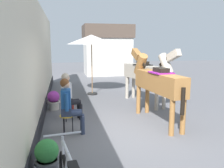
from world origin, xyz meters
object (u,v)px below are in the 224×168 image
flower_planter_farthest (54,100)px  cafe_parasol (92,40)px  seated_visitor_far (69,94)px  saddled_horse_far (146,73)px  flower_planter_nearest (47,157)px  saddled_horse_near (156,81)px  seated_visitor_near (69,103)px  satchel_bag (71,106)px

flower_planter_farthest → cafe_parasol: bearing=53.3°
seated_visitor_far → saddled_horse_far: size_ratio=0.47×
seated_visitor_far → flower_planter_nearest: (-0.45, -2.89, -0.44)m
flower_planter_nearest → flower_planter_farthest: 4.13m
saddled_horse_near → seated_visitor_near: bearing=-169.1°
cafe_parasol → satchel_bag: bearing=-114.5°
saddled_horse_near → satchel_bag: (-2.33, 1.78, -1.06)m
saddled_horse_near → flower_planter_nearest: size_ratio=4.68×
satchel_bag → seated_visitor_near: bearing=-12.4°
flower_planter_nearest → saddled_horse_near: bearing=38.5°
seated_visitor_near → seated_visitor_far: size_ratio=1.00×
seated_visitor_near → seated_visitor_far: same height
saddled_horse_near → saddled_horse_far: size_ratio=1.02×
seated_visitor_far → saddled_horse_far: 3.13m
flower_planter_nearest → seated_visitor_near: bearing=76.8°
seated_visitor_far → saddled_horse_far: (2.82, 1.31, 0.38)m
saddled_horse_far → satchel_bag: size_ratio=10.46×
seated_visitor_near → flower_planter_farthest: (-0.45, 2.32, -0.44)m
satchel_bag → flower_planter_farthest: bearing=-105.9°
seated_visitor_far → cafe_parasol: cafe_parasol is taller
flower_planter_farthest → cafe_parasol: cafe_parasol is taller
seated_visitor_far → cafe_parasol: size_ratio=0.54×
seated_visitor_far → saddled_horse_near: saddled_horse_near is taller
flower_planter_farthest → satchel_bag: 0.63m
flower_planter_nearest → satchel_bag: (0.55, 4.07, -0.23)m
seated_visitor_near → saddled_horse_far: (2.85, 2.38, 0.38)m
seated_visitor_near → seated_visitor_far: bearing=88.4°
satchel_bag → flower_planter_nearest: bearing=-17.0°
seated_visitor_near → flower_planter_farthest: bearing=101.1°
seated_visitor_near → saddled_horse_near: saddled_horse_near is taller
flower_planter_farthest → flower_planter_nearest: bearing=-89.6°
seated_visitor_far → flower_planter_nearest: seated_visitor_far is taller
flower_planter_nearest → satchel_bag: 4.11m
saddled_horse_near → flower_planter_farthest: 3.54m
seated_visitor_near → cafe_parasol: bearing=75.8°
seated_visitor_far → saddled_horse_near: (2.42, -0.60, 0.38)m
saddled_horse_near → cafe_parasol: (-1.33, 3.96, 1.20)m
seated_visitor_far → saddled_horse_near: bearing=-13.9°
seated_visitor_far → saddled_horse_far: saddled_horse_far is taller
cafe_parasol → satchel_bag: 3.30m
flower_planter_farthest → saddled_horse_far: bearing=1.0°
seated_visitor_near → satchel_bag: bearing=86.8°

